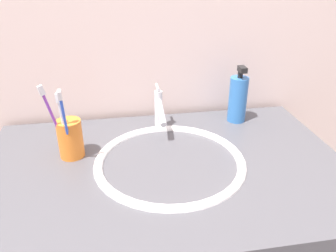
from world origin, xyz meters
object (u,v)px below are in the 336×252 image
object	(u,v)px
toothbrush_white	(63,122)
toothbrush_purple	(53,118)
faucet	(159,109)
toothbrush_blue	(65,122)
soap_dispenser	(238,99)
toothbrush_cup	(70,139)

from	to	relation	value
toothbrush_white	toothbrush_purple	xyz separation A→B (m)	(-0.02, 0.00, 0.01)
faucet	toothbrush_blue	world-z (taller)	toothbrush_blue
toothbrush_purple	soap_dispenser	size ratio (longest dim) A/B	1.13
toothbrush_cup	toothbrush_white	world-z (taller)	toothbrush_white
faucet	toothbrush_cup	xyz separation A→B (m)	(-0.25, -0.11, -0.02)
faucet	toothbrush_purple	world-z (taller)	toothbrush_purple
toothbrush_blue	toothbrush_purple	xyz separation A→B (m)	(-0.03, 0.02, 0.00)
toothbrush_purple	soap_dispenser	xyz separation A→B (m)	(0.54, 0.15, -0.05)
faucet	soap_dispenser	xyz separation A→B (m)	(0.25, 0.02, 0.01)
toothbrush_blue	soap_dispenser	distance (m)	0.54
toothbrush_cup	toothbrush_blue	world-z (taller)	toothbrush_blue
toothbrush_cup	toothbrush_purple	distance (m)	0.08
faucet	toothbrush_cup	bearing A→B (deg)	-155.91
faucet	toothbrush_purple	bearing A→B (deg)	-155.31
toothbrush_blue	soap_dispenser	xyz separation A→B (m)	(0.51, 0.17, -0.04)
faucet	soap_dispenser	world-z (taller)	soap_dispenser
toothbrush_blue	faucet	bearing A→B (deg)	31.06
toothbrush_purple	faucet	bearing A→B (deg)	24.69
toothbrush_white	toothbrush_blue	bearing A→B (deg)	-67.21
faucet	toothbrush_cup	distance (m)	0.28
toothbrush_cup	toothbrush_purple	world-z (taller)	toothbrush_purple
toothbrush_purple	toothbrush_white	bearing A→B (deg)	-3.53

